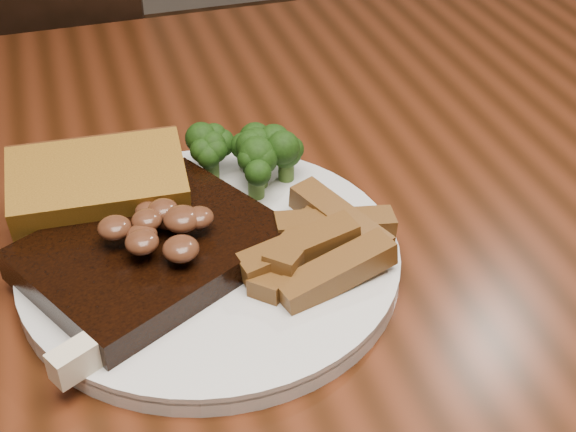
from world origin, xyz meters
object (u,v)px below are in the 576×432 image
dining_table (278,344)px  garlic_bread (102,206)px  plate (211,261)px  potato_wedges (316,236)px  steak (152,252)px

dining_table → garlic_bread: size_ratio=12.92×
dining_table → garlic_bread: garlic_bread is taller
plate → garlic_bread: garlic_bread is taller
garlic_bread → dining_table: bearing=-24.8°
potato_wedges → steak: bearing=172.0°
garlic_bread → potato_wedges: size_ratio=1.13×
plate → garlic_bread: 0.09m
plate → steak: 0.04m
garlic_bread → plate: bearing=-39.8°
steak → garlic_bread: bearing=84.7°
plate → steak: bearing=179.5°
dining_table → steak: 0.15m
plate → potato_wedges: bearing=-12.0°
plate → steak: steak is taller
dining_table → potato_wedges: (0.02, -0.02, 0.12)m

